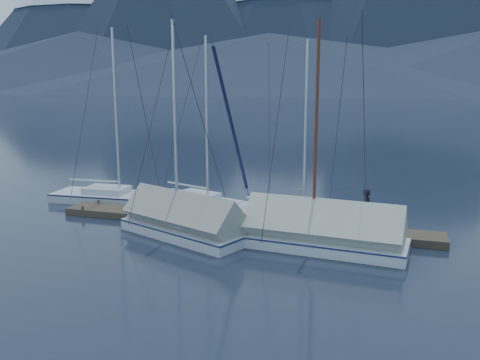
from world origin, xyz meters
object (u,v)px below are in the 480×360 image
at_px(sailboat_open_left, 129,200).
at_px(sailboat_covered_near, 309,235).
at_px(person, 367,208).
at_px(sailboat_covered_far, 175,223).
at_px(sailboat_open_mid, 215,207).
at_px(sailboat_open_right, 313,215).

relative_size(sailboat_open_left, sailboat_covered_near, 1.04).
bearing_deg(person, sailboat_covered_near, 126.93).
bearing_deg(sailboat_covered_far, sailboat_open_left, 137.36).
relative_size(sailboat_open_left, sailboat_covered_far, 1.03).
height_order(sailboat_open_mid, person, sailboat_open_mid).
distance_m(sailboat_open_left, sailboat_open_mid, 5.13).
relative_size(sailboat_open_right, sailboat_covered_far, 0.93).
distance_m(sailboat_open_right, person, 3.46).
bearing_deg(person, sailboat_open_right, 42.10).
xyz_separation_m(sailboat_open_mid, sailboat_covered_far, (-0.26, -4.38, 0.32)).
height_order(sailboat_covered_near, sailboat_covered_far, sailboat_covered_far).
height_order(sailboat_open_left, sailboat_open_right, sailboat_open_left).
distance_m(sailboat_open_left, sailboat_covered_near, 11.70).
bearing_deg(sailboat_open_mid, person, -14.63).
xyz_separation_m(sailboat_open_left, sailboat_covered_far, (4.87, -4.49, 0.31)).
distance_m(sailboat_open_mid, person, 8.11).
bearing_deg(sailboat_covered_near, sailboat_open_mid, 142.53).
relative_size(sailboat_open_mid, person, 5.62).
xyz_separation_m(sailboat_open_mid, person, (7.78, -2.03, 1.03)).
bearing_deg(sailboat_open_left, person, -9.39).
bearing_deg(sailboat_covered_far, sailboat_open_mid, 86.66).
relative_size(sailboat_open_left, person, 5.96).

